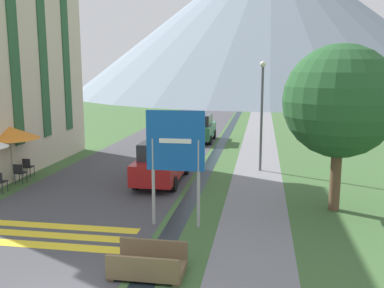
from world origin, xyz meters
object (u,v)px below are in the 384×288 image
(cafe_chair_middle, at_px, (19,172))
(streetlamp, at_px, (262,107))
(road_sign, at_px, (175,151))
(cafe_chair_far_left, at_px, (27,166))
(parked_car_near, at_px, (162,161))
(tree_by_path, at_px, (340,101))
(cafe_umbrella_middle_orange, at_px, (10,133))
(footbridge, at_px, (148,265))
(parked_car_far, at_px, (199,128))

(cafe_chair_middle, xyz_separation_m, streetlamp, (9.98, 4.05, 2.53))
(road_sign, distance_m, cafe_chair_far_left, 9.34)
(parked_car_near, relative_size, tree_by_path, 0.80)
(cafe_chair_far_left, bearing_deg, cafe_chair_middle, -49.84)
(cafe_chair_middle, bearing_deg, parked_car_near, -2.70)
(parked_car_near, height_order, streetlamp, streetlamp)
(cafe_umbrella_middle_orange, height_order, tree_by_path, tree_by_path)
(streetlamp, bearing_deg, footbridge, -102.90)
(footbridge, distance_m, parked_car_far, 18.77)
(cafe_umbrella_middle_orange, xyz_separation_m, streetlamp, (10.40, 3.85, 0.91))
(parked_car_near, relative_size, cafe_umbrella_middle_orange, 1.87)
(cafe_chair_middle, bearing_deg, road_sign, -41.53)
(parked_car_far, xyz_separation_m, cafe_chair_far_left, (-6.19, -10.64, -0.40))
(road_sign, relative_size, cafe_chair_far_left, 4.20)
(streetlamp, bearing_deg, cafe_chair_far_left, -163.99)
(parked_car_near, height_order, cafe_chair_middle, parked_car_near)
(road_sign, bearing_deg, tree_by_path, 25.35)
(road_sign, height_order, parked_car_near, road_sign)
(road_sign, height_order, cafe_chair_middle, road_sign)
(cafe_chair_far_left, relative_size, tree_by_path, 0.15)
(parked_car_near, height_order, tree_by_path, tree_by_path)
(cafe_chair_middle, distance_m, streetlamp, 11.07)
(parked_car_far, relative_size, cafe_chair_far_left, 4.49)
(parked_car_near, distance_m, cafe_umbrella_middle_orange, 6.49)
(parked_car_far, bearing_deg, cafe_chair_middle, -116.71)
(road_sign, bearing_deg, streetlamp, 72.22)
(parked_car_near, xyz_separation_m, cafe_chair_middle, (-5.86, -1.26, -0.40))
(parked_car_far, bearing_deg, road_sign, -84.22)
(cafe_chair_far_left, bearing_deg, streetlamp, 41.97)
(tree_by_path, bearing_deg, road_sign, -154.65)
(parked_car_near, xyz_separation_m, cafe_chair_far_left, (-6.14, -0.16, -0.40))
(road_sign, bearing_deg, parked_car_near, 107.83)
(footbridge, xyz_separation_m, parked_car_near, (-1.60, 8.21, 0.68))
(parked_car_far, height_order, tree_by_path, tree_by_path)
(road_sign, relative_size, parked_car_near, 0.79)
(tree_by_path, bearing_deg, cafe_chair_middle, 173.77)
(cafe_chair_middle, relative_size, cafe_umbrella_middle_orange, 0.35)
(parked_car_near, distance_m, tree_by_path, 7.69)
(cafe_umbrella_middle_orange, bearing_deg, parked_car_far, 61.27)
(footbridge, xyz_separation_m, cafe_chair_middle, (-7.46, 6.95, 0.29))
(road_sign, bearing_deg, footbridge, -90.28)
(road_sign, bearing_deg, cafe_umbrella_middle_orange, 153.39)
(road_sign, height_order, footbridge, road_sign)
(parked_car_near, xyz_separation_m, tree_by_path, (6.66, -2.63, 2.81))
(cafe_chair_far_left, relative_size, streetlamp, 0.17)
(cafe_umbrella_middle_orange, bearing_deg, road_sign, -26.61)
(parked_car_far, distance_m, tree_by_path, 14.95)
(road_sign, distance_m, parked_car_near, 5.47)
(road_sign, distance_m, cafe_chair_middle, 8.57)
(road_sign, height_order, cafe_chair_far_left, road_sign)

